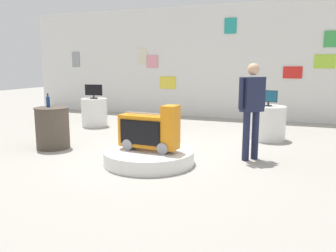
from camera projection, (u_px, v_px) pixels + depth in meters
ground_plane at (150, 154)px, 6.46m from camera, size 30.00×30.00×0.00m
back_wall_display at (214, 62)px, 10.61m from camera, size 12.83×0.13×3.38m
main_display_pedestal at (149, 157)px, 5.82m from camera, size 1.50×1.50×0.23m
novelty_firetruck_tv at (150, 132)px, 5.73m from camera, size 1.02×0.40×0.76m
display_pedestal_left_rear at (267, 123)px, 7.63m from camera, size 0.77×0.77×0.74m
tv_on_left_rear at (269, 97)px, 7.53m from camera, size 0.37×0.17×0.34m
display_pedestal_center_rear at (94, 112)px, 9.28m from camera, size 0.67×0.67×0.74m
tv_on_center_rear at (94, 91)px, 9.18m from camera, size 0.47×0.20×0.37m
side_table_round at (53, 128)px, 6.85m from camera, size 0.66×0.66×0.81m
bottle_on_side_table at (48, 102)px, 6.82m from camera, size 0.07×0.07×0.27m
shopper_browsing_near_truck at (252, 104)px, 5.92m from camera, size 0.40×0.44×1.65m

